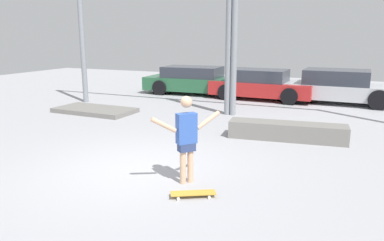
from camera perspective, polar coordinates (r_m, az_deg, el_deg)
ground_plane at (r=7.59m, az=-8.03°, el=-7.37°), size 36.00×36.00×0.00m
skateboarder at (r=6.58m, az=-0.84°, el=-2.22°), size 0.93×1.06×1.59m
skateboard at (r=6.28m, az=0.18°, el=-11.03°), size 0.75×0.55×0.08m
grind_box at (r=9.84m, az=14.28°, el=-1.59°), size 2.98×0.98×0.44m
manual_pad at (r=13.37m, az=-14.58°, el=1.53°), size 2.79×1.45×0.15m
canopy_support_left at (r=13.67m, az=-6.70°, el=16.48°), size 6.13×0.20×5.60m
canopy_support_right at (r=11.84m, az=21.01°, el=16.32°), size 6.13×0.20×5.60m
parked_car_green at (r=16.99m, az=0.49°, el=6.11°), size 4.69×2.11×1.23m
parked_car_red at (r=15.83m, az=10.46°, el=5.39°), size 4.21×1.92×1.24m
parked_car_silver at (r=15.75m, az=21.48°, el=4.80°), size 4.39×2.07×1.31m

